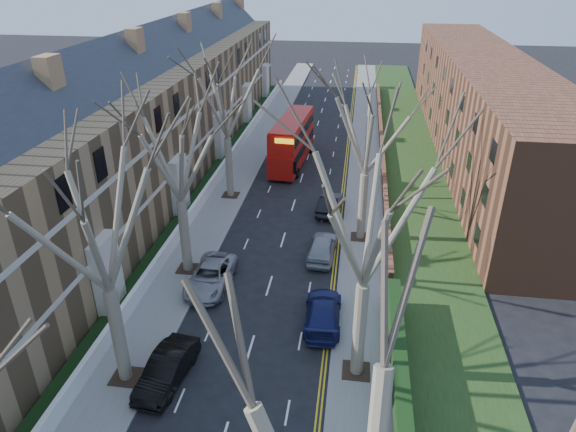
% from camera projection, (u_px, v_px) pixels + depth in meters
% --- Properties ---
extents(pavement_left, '(3.00, 102.00, 0.12)m').
position_uv_depth(pavement_left, '(252.00, 153.00, 54.84)').
color(pavement_left, slate).
rests_on(pavement_left, ground).
extents(pavement_right, '(3.00, 102.00, 0.12)m').
position_uv_depth(pavement_right, '(365.00, 158.00, 53.36)').
color(pavement_right, slate).
rests_on(pavement_right, ground).
extents(terrace_left, '(9.70, 78.00, 13.60)m').
position_uv_depth(terrace_left, '(150.00, 122.00, 46.25)').
color(terrace_left, '#92724A').
rests_on(terrace_left, ground).
extents(flats_right, '(13.97, 54.00, 10.00)m').
position_uv_depth(flats_right, '(480.00, 106.00, 53.23)').
color(flats_right, brown).
rests_on(flats_right, ground).
extents(front_wall_left, '(0.30, 78.00, 1.00)m').
position_uv_depth(front_wall_left, '(218.00, 176.00, 47.74)').
color(front_wall_left, white).
rests_on(front_wall_left, ground).
extents(grass_verge_right, '(6.00, 102.00, 0.06)m').
position_uv_depth(grass_verge_right, '(410.00, 160.00, 52.76)').
color(grass_verge_right, '#1B3814').
rests_on(grass_verge_right, ground).
extents(tree_left_mid, '(10.50, 10.50, 14.71)m').
position_uv_depth(tree_left_mid, '(94.00, 208.00, 21.38)').
color(tree_left_mid, '#766954').
rests_on(tree_left_mid, ground).
extents(tree_left_far, '(10.15, 10.15, 14.22)m').
position_uv_depth(tree_left_far, '(175.00, 139.00, 30.35)').
color(tree_left_far, '#766954').
rests_on(tree_left_far, ground).
extents(tree_left_dist, '(10.50, 10.50, 14.71)m').
position_uv_depth(tree_left_dist, '(225.00, 87.00, 40.79)').
color(tree_left_dist, '#766954').
rests_on(tree_left_dist, ground).
extents(tree_right_mid, '(10.50, 10.50, 14.71)m').
position_uv_depth(tree_right_mid, '(370.00, 204.00, 21.73)').
color(tree_right_mid, '#766954').
rests_on(tree_right_mid, ground).
extents(tree_right_far, '(10.15, 10.15, 14.22)m').
position_uv_depth(tree_right_far, '(369.00, 118.00, 34.22)').
color(tree_right_far, '#766954').
rests_on(tree_right_far, ground).
extents(double_decker_bus, '(3.41, 11.13, 4.59)m').
position_uv_depth(double_decker_bus, '(292.00, 142.00, 51.25)').
color(double_decker_bus, '#A5110B').
rests_on(double_decker_bus, ground).
extents(car_left_mid, '(2.17, 4.77, 1.52)m').
position_uv_depth(car_left_mid, '(167.00, 369.00, 25.27)').
color(car_left_mid, black).
rests_on(car_left_mid, ground).
extents(car_left_far, '(2.58, 5.34, 1.46)m').
position_uv_depth(car_left_far, '(211.00, 276.00, 32.62)').
color(car_left_far, gray).
rests_on(car_left_far, ground).
extents(car_right_near, '(2.21, 5.10, 1.46)m').
position_uv_depth(car_right_near, '(323.00, 312.00, 29.33)').
color(car_right_near, navy).
rests_on(car_right_near, ground).
extents(car_right_mid, '(2.09, 4.67, 1.56)m').
position_uv_depth(car_right_mid, '(322.00, 247.00, 35.77)').
color(car_right_mid, gray).
rests_on(car_right_mid, ground).
extents(car_right_far, '(2.07, 4.56, 1.45)m').
position_uv_depth(car_right_far, '(330.00, 204.00, 42.10)').
color(car_right_far, black).
rests_on(car_right_far, ground).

